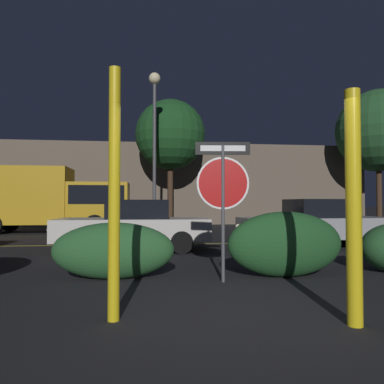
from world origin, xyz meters
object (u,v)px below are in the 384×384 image
stop_sign (223,183)px  delivery_truck (50,198)px  hedge_bush_1 (114,251)px  street_lamp (155,119)px  passing_car_3 (317,224)px  hedge_bush_2 (285,244)px  passing_car_2 (134,225)px  tree_0 (378,131)px  tree_2 (170,135)px  yellow_pole_left (114,193)px  yellow_pole_right (354,207)px

stop_sign → delivery_truck: size_ratio=0.34×
hedge_bush_1 → delivery_truck: 11.82m
stop_sign → street_lamp: bearing=100.7°
passing_car_3 → delivery_truck: bearing=49.9°
street_lamp → hedge_bush_2: bearing=-78.7°
hedge_bush_2 → delivery_truck: bearing=121.7°
stop_sign → passing_car_3: 6.03m
hedge_bush_2 → passing_car_2: bearing=124.4°
hedge_bush_2 → tree_0: tree_0 is taller
tree_2 → tree_0: bearing=-1.6°
yellow_pole_left → delivery_truck: bearing=106.8°
yellow_pole_right → tree_0: tree_0 is taller
yellow_pole_right → delivery_truck: (-6.72, 14.01, 0.28)m
yellow_pole_right → yellow_pole_left: bearing=169.3°
yellow_pole_left → stop_sign: bearing=48.9°
street_lamp → tree_2: size_ratio=1.03×
passing_car_2 → hedge_bush_2: bearing=-146.0°
stop_sign → yellow_pole_right: yellow_pole_right is taller
tree_0 → yellow_pole_left: bearing=-130.6°
yellow_pole_left → hedge_bush_2: size_ratio=1.37×
yellow_pole_left → passing_car_3: yellow_pole_left is taller
passing_car_3 → delivery_truck: 11.93m
yellow_pole_left → yellow_pole_right: yellow_pole_left is taller
passing_car_3 → tree_0: (8.69, 10.09, 4.98)m
tree_2 → yellow_pole_left: bearing=-95.6°
stop_sign → street_lamp: 11.86m
yellow_pole_right → tree_0: bearing=55.9°
yellow_pole_right → hedge_bush_2: bearing=84.9°
tree_0 → tree_2: size_ratio=1.13×
hedge_bush_2 → tree_2: 15.46m
passing_car_3 → yellow_pole_left: bearing=135.8°
delivery_truck → tree_0: tree_0 is taller
stop_sign → tree_0: (12.53, 14.64, 4.02)m
yellow_pole_right → hedge_bush_1: size_ratio=1.21×
hedge_bush_2 → passing_car_3: bearing=58.3°
hedge_bush_2 → street_lamp: street_lamp is taller
street_lamp → yellow_pole_left: bearing=-93.0°
yellow_pole_left → tree_2: size_ratio=0.40×
passing_car_3 → delivery_truck: size_ratio=0.67×
hedge_bush_2 → tree_0: size_ratio=0.26×
yellow_pole_right → passing_car_3: yellow_pole_right is taller
yellow_pole_left → delivery_truck: size_ratio=0.41×
tree_2 → stop_sign: bearing=-90.0°
hedge_bush_2 → tree_2: bearing=94.8°
passing_car_3 → tree_0: bearing=-44.5°
yellow_pole_left → tree_0: (14.20, 16.55, 4.25)m
passing_car_2 → street_lamp: size_ratio=0.58×
delivery_truck → yellow_pole_left: bearing=17.2°
street_lamp → tree_0: 13.93m
yellow_pole_left → tree_2: (1.67, 16.91, 3.79)m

